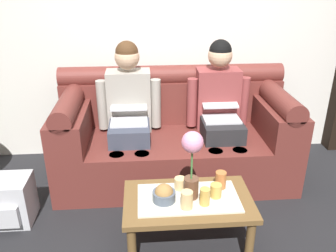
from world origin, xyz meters
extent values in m
cube|color=silver|center=(0.00, 1.70, 1.45)|extent=(6.00, 0.12, 2.90)
cube|color=maroon|center=(0.00, 1.10, 0.21)|extent=(2.04, 0.88, 0.42)
cube|color=maroon|center=(0.00, 1.43, 0.62)|extent=(2.04, 0.22, 0.40)
cylinder|color=maroon|center=(0.00, 1.43, 0.87)|extent=(2.04, 0.18, 0.18)
cube|color=maroon|center=(-0.88, 1.10, 0.56)|extent=(0.28, 0.88, 0.28)
cylinder|color=maroon|center=(-0.88, 1.10, 0.74)|extent=(0.18, 0.88, 0.18)
cube|color=maroon|center=(0.88, 1.10, 0.56)|extent=(0.28, 0.88, 0.28)
cylinder|color=maroon|center=(0.88, 1.10, 0.74)|extent=(0.18, 0.88, 0.18)
cube|color=#383D4C|center=(-0.40, 1.04, 0.49)|extent=(0.34, 0.40, 0.15)
cylinder|color=#383D4C|center=(-0.50, 0.78, 0.21)|extent=(0.12, 0.12, 0.42)
cylinder|color=#383D4C|center=(-0.30, 0.78, 0.21)|extent=(0.12, 0.12, 0.42)
cube|color=gray|center=(-0.40, 1.28, 0.69)|extent=(0.38, 0.22, 0.54)
cylinder|color=gray|center=(-0.63, 1.24, 0.67)|extent=(0.09, 0.09, 0.44)
cylinder|color=gray|center=(-0.16, 1.24, 0.67)|extent=(0.09, 0.09, 0.44)
sphere|color=tan|center=(-0.40, 1.26, 1.08)|extent=(0.21, 0.21, 0.21)
sphere|color=#472D19|center=(-0.40, 1.26, 1.12)|extent=(0.19, 0.19, 0.19)
cube|color=silver|center=(-0.40, 1.06, 0.58)|extent=(0.31, 0.22, 0.02)
cube|color=silver|center=(-0.40, 1.19, 0.69)|extent=(0.31, 0.21, 0.05)
cube|color=black|center=(-0.40, 1.18, 0.69)|extent=(0.27, 0.18, 0.04)
cube|color=#232326|center=(0.40, 1.04, 0.49)|extent=(0.34, 0.40, 0.15)
cylinder|color=#232326|center=(0.30, 0.78, 0.21)|extent=(0.12, 0.12, 0.42)
cylinder|color=#232326|center=(0.50, 0.78, 0.21)|extent=(0.12, 0.12, 0.42)
cube|color=brown|center=(0.40, 1.28, 0.69)|extent=(0.38, 0.22, 0.54)
cylinder|color=brown|center=(0.16, 1.24, 0.67)|extent=(0.09, 0.09, 0.44)
cylinder|color=brown|center=(0.63, 1.24, 0.67)|extent=(0.09, 0.09, 0.44)
sphere|color=tan|center=(0.40, 1.26, 1.08)|extent=(0.21, 0.21, 0.21)
sphere|color=black|center=(0.40, 1.26, 1.12)|extent=(0.19, 0.19, 0.19)
cube|color=silver|center=(0.40, 1.06, 0.58)|extent=(0.31, 0.22, 0.02)
cube|color=silver|center=(0.40, 1.19, 0.69)|extent=(0.31, 0.21, 0.06)
cube|color=black|center=(0.40, 1.18, 0.69)|extent=(0.27, 0.18, 0.04)
cube|color=brown|center=(0.00, 0.20, 0.36)|extent=(0.85, 0.51, 0.04)
cube|color=beige|center=(0.00, 0.20, 0.39)|extent=(0.66, 0.36, 0.01)
cylinder|color=brown|center=(-0.37, 0.00, 0.17)|extent=(0.06, 0.06, 0.34)
cylinder|color=brown|center=(0.37, 0.00, 0.17)|extent=(0.06, 0.06, 0.34)
cylinder|color=brown|center=(-0.37, 0.41, 0.17)|extent=(0.06, 0.06, 0.34)
cylinder|color=brown|center=(0.37, 0.41, 0.17)|extent=(0.06, 0.06, 0.34)
cylinder|color=brown|center=(0.02, 0.21, 0.46)|extent=(0.10, 0.10, 0.14)
cylinder|color=#3D7538|center=(0.02, 0.21, 0.64)|extent=(0.01, 0.01, 0.21)
sphere|color=pink|center=(0.02, 0.21, 0.79)|extent=(0.14, 0.14, 0.14)
cylinder|color=#4C5666|center=(-0.16, 0.19, 0.42)|extent=(0.15, 0.15, 0.06)
sphere|color=olive|center=(-0.16, 0.19, 0.45)|extent=(0.12, 0.12, 0.12)
cylinder|color=gold|center=(0.18, 0.20, 0.44)|extent=(0.08, 0.08, 0.09)
cylinder|color=#DBB77A|center=(-0.02, 0.10, 0.45)|extent=(0.08, 0.08, 0.12)
cylinder|color=#B26633|center=(0.23, 0.30, 0.45)|extent=(0.07, 0.07, 0.12)
cylinder|color=gold|center=(0.09, 0.12, 0.45)|extent=(0.06, 0.06, 0.11)
cylinder|color=#DBB77A|center=(-0.04, 0.31, 0.43)|extent=(0.08, 0.08, 0.08)
cube|color=#B7B7BC|center=(-1.31, 0.57, 0.18)|extent=(0.36, 0.28, 0.36)
cube|color=#B7B7BC|center=(-1.31, 0.41, 0.14)|extent=(0.25, 0.05, 0.16)
camera|label=1|loc=(-0.28, -1.70, 1.75)|focal=37.68mm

